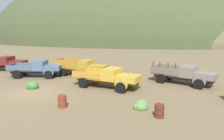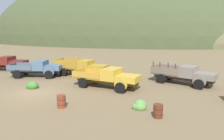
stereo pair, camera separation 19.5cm
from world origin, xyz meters
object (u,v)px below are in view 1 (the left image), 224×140
object	(u,v)px
truck_primer_gray	(187,75)
truck_mustard	(85,67)
oil_drum_spare	(159,111)
truck_oxblood	(6,63)
truck_chalk_blue	(40,68)
oil_drum_foreground	(62,101)
truck_faded_yellow	(111,78)

from	to	relation	value
truck_primer_gray	truck_mustard	bearing A→B (deg)	-162.96
truck_mustard	oil_drum_spare	world-z (taller)	truck_mustard
truck_oxblood	truck_chalk_blue	size ratio (longest dim) A/B	1.08
truck_chalk_blue	oil_drum_foreground	bearing A→B (deg)	-62.60
truck_primer_gray	oil_drum_foreground	bearing A→B (deg)	-110.75
truck_oxblood	oil_drum_foreground	bearing A→B (deg)	-46.24
truck_faded_yellow	truck_primer_gray	world-z (taller)	truck_primer_gray
truck_faded_yellow	oil_drum_spare	distance (m)	7.57
truck_primer_gray	oil_drum_spare	xyz separation A→B (m)	(-1.47, -9.31, -0.58)
truck_faded_yellow	truck_mustard	bearing A→B (deg)	146.93
truck_primer_gray	oil_drum_spare	bearing A→B (deg)	-80.40
truck_oxblood	oil_drum_foreground	size ratio (longest dim) A/B	7.50
truck_chalk_blue	oil_drum_foreground	size ratio (longest dim) A/B	6.97
truck_primer_gray	truck_oxblood	bearing A→B (deg)	-161.19
truck_chalk_blue	truck_primer_gray	xyz separation A→B (m)	(16.20, 1.94, 0.01)
truck_mustard	truck_primer_gray	size ratio (longest dim) A/B	0.99
truck_primer_gray	oil_drum_spare	world-z (taller)	truck_primer_gray
truck_oxblood	truck_mustard	bearing A→B (deg)	-11.35
truck_oxblood	truck_faded_yellow	bearing A→B (deg)	-25.96
truck_mustard	oil_drum_foreground	distance (m)	10.75
truck_chalk_blue	truck_faded_yellow	size ratio (longest dim) A/B	0.95
truck_mustard	truck_primer_gray	world-z (taller)	truck_primer_gray
truck_primer_gray	oil_drum_foreground	world-z (taller)	truck_primer_gray
truck_oxblood	truck_mustard	xyz separation A→B (m)	(11.65, 0.40, 0.01)
truck_chalk_blue	truck_mustard	bearing A→B (deg)	7.39
truck_chalk_blue	oil_drum_spare	bearing A→B (deg)	-44.88
truck_faded_yellow	oil_drum_spare	xyz separation A→B (m)	(5.16, -5.51, -0.57)
truck_mustard	oil_drum_spare	bearing A→B (deg)	-42.78
truck_chalk_blue	oil_drum_foreground	distance (m)	11.35
oil_drum_spare	truck_primer_gray	bearing A→B (deg)	81.01
truck_oxblood	truck_mustard	world-z (taller)	truck_mustard
truck_oxblood	truck_primer_gray	distance (m)	23.17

